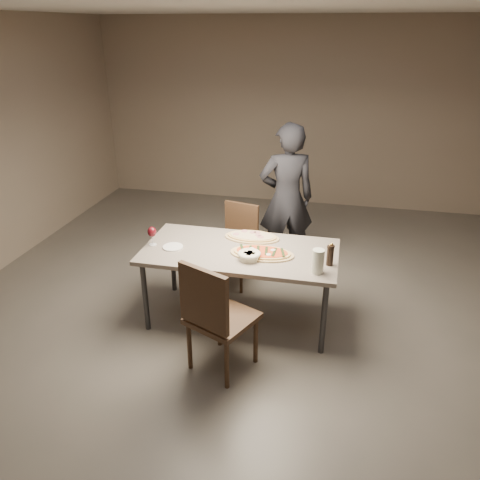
% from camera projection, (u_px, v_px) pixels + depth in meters
% --- Properties ---
extents(room, '(7.00, 7.00, 7.00)m').
position_uv_depth(room, '(240.00, 183.00, 4.07)').
color(room, '#605A53').
rests_on(room, ground).
extents(dining_table, '(1.80, 0.90, 0.75)m').
position_uv_depth(dining_table, '(240.00, 255.00, 4.36)').
color(dining_table, gray).
rests_on(dining_table, ground).
extents(zucchini_pizza, '(0.59, 0.32, 0.05)m').
position_uv_depth(zucchini_pizza, '(262.00, 253.00, 4.24)').
color(zucchini_pizza, tan).
rests_on(zucchini_pizza, dining_table).
extents(ham_pizza, '(0.54, 0.30, 0.04)m').
position_uv_depth(ham_pizza, '(252.00, 237.00, 4.57)').
color(ham_pizza, tan).
rests_on(ham_pizza, dining_table).
extents(bread_basket, '(0.21, 0.21, 0.07)m').
position_uv_depth(bread_basket, '(249.00, 255.00, 4.14)').
color(bread_basket, beige).
rests_on(bread_basket, dining_table).
extents(oil_dish, '(0.12, 0.12, 0.01)m').
position_uv_depth(oil_dish, '(237.00, 235.00, 4.63)').
color(oil_dish, white).
rests_on(oil_dish, dining_table).
extents(pepper_mill_left, '(0.05, 0.05, 0.20)m').
position_uv_depth(pepper_mill_left, '(329.00, 255.00, 4.03)').
color(pepper_mill_left, black).
rests_on(pepper_mill_left, dining_table).
extents(pepper_mill_right, '(0.05, 0.05, 0.21)m').
position_uv_depth(pepper_mill_right, '(331.00, 255.00, 4.02)').
color(pepper_mill_right, black).
rests_on(pepper_mill_right, dining_table).
extents(carafe, '(0.10, 0.10, 0.21)m').
position_uv_depth(carafe, '(318.00, 261.00, 3.90)').
color(carafe, silver).
rests_on(carafe, dining_table).
extents(wine_glass, '(0.08, 0.08, 0.19)m').
position_uv_depth(wine_glass, '(152.00, 232.00, 4.38)').
color(wine_glass, silver).
rests_on(wine_glass, dining_table).
extents(side_plate, '(0.19, 0.19, 0.01)m').
position_uv_depth(side_plate, '(173.00, 247.00, 4.38)').
color(side_plate, white).
rests_on(side_plate, dining_table).
extents(chair_near, '(0.64, 0.64, 1.02)m').
position_uv_depth(chair_near, '(215.00, 313.00, 3.70)').
color(chair_near, '#3C2819').
rests_on(chair_near, ground).
extents(chair_far, '(0.51, 0.51, 0.89)m').
position_uv_depth(chair_far, '(237.00, 239.00, 5.16)').
color(chair_far, '#3C2819').
rests_on(chair_far, ground).
extents(diner, '(0.73, 0.60, 1.72)m').
position_uv_depth(diner, '(286.00, 199.00, 5.28)').
color(diner, black).
rests_on(diner, ground).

